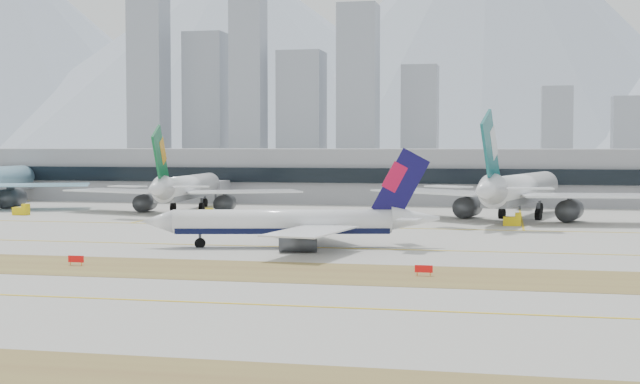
% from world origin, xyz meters
% --- Properties ---
extents(ground, '(3000.00, 3000.00, 0.00)m').
position_xyz_m(ground, '(0.00, 0.00, 0.00)').
color(ground, '#AAA79F').
rests_on(ground, ground).
extents(apron_markings, '(360.00, 122.22, 0.06)m').
position_xyz_m(apron_markings, '(0.00, -53.95, 0.02)').
color(apron_markings, brown).
rests_on(apron_markings, ground).
extents(taxiing_airliner, '(46.63, 39.94, 15.81)m').
position_xyz_m(taxiing_airliner, '(0.22, -5.22, 3.81)').
color(taxiing_airliner, white).
rests_on(taxiing_airliner, ground).
extents(widebody_eva, '(58.10, 57.03, 20.77)m').
position_xyz_m(widebody_eva, '(-42.71, 62.27, 5.52)').
color(widebody_eva, white).
rests_on(widebody_eva, ground).
extents(widebody_cathay, '(63.13, 63.03, 23.25)m').
position_xyz_m(widebody_cathay, '(35.50, 55.88, 6.18)').
color(widebody_cathay, white).
rests_on(widebody_cathay, ground).
extents(terminal, '(280.00, 43.10, 15.00)m').
position_xyz_m(terminal, '(0.00, 114.84, 7.50)').
color(terminal, gray).
rests_on(terminal, ground).
extents(hold_sign_left, '(2.20, 0.15, 1.35)m').
position_xyz_m(hold_sign_left, '(-23.11, -32.00, 0.88)').
color(hold_sign_left, red).
rests_on(hold_sign_left, ground).
extents(hold_sign_right, '(2.20, 0.15, 1.35)m').
position_xyz_m(hold_sign_right, '(23.03, -32.00, 0.88)').
color(hold_sign_right, red).
rests_on(hold_sign_right, ground).
extents(gse_b, '(3.55, 2.00, 2.60)m').
position_xyz_m(gse_b, '(-30.40, 40.46, 1.05)').
color(gse_b, yellow).
rests_on(gse_b, ground).
extents(gse_c, '(3.55, 2.00, 2.60)m').
position_xyz_m(gse_c, '(34.15, 40.31, 1.05)').
color(gse_c, yellow).
rests_on(gse_c, ground).
extents(gse_a, '(3.55, 2.00, 2.60)m').
position_xyz_m(gse_a, '(-76.22, 45.03, 1.05)').
color(gse_a, yellow).
rests_on(gse_a, ground).
extents(city_skyline, '(342.00, 49.80, 140.00)m').
position_xyz_m(city_skyline, '(-106.76, 453.42, 49.80)').
color(city_skyline, gray).
rests_on(city_skyline, ground).
extents(mountain_ridge, '(2830.00, 1120.00, 470.00)m').
position_xyz_m(mountain_ridge, '(33.00, 1404.14, 181.85)').
color(mountain_ridge, '#9EA8B7').
rests_on(mountain_ridge, ground).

